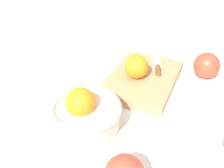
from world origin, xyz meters
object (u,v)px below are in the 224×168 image
Objects in this scene: knife at (157,65)px; cutting_board at (143,79)px; orange_on_board at (136,67)px; apple_front_right at (207,66)px; bowl at (85,113)px.

cutting_board is at bearing 165.44° from knife.
orange_on_board is 0.87× the size of apple_front_right.
orange_on_board is (0.21, -0.03, 0.02)m from bowl.
knife is (0.29, -0.06, -0.01)m from bowl.
cutting_board is at bearing -10.63° from bowl.
orange_on_board is at bearing 129.49° from apple_front_right.
bowl reaches higher than knife.
orange_on_board reaches higher than knife.
apple_front_right is (0.34, -0.19, -0.00)m from bowl.
bowl is at bearing 169.37° from cutting_board.
apple_front_right is at bearing -68.65° from knife.
cutting_board is 0.19m from apple_front_right.
bowl reaches higher than cutting_board.
bowl is 0.30m from knife.
bowl reaches higher than orange_on_board.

